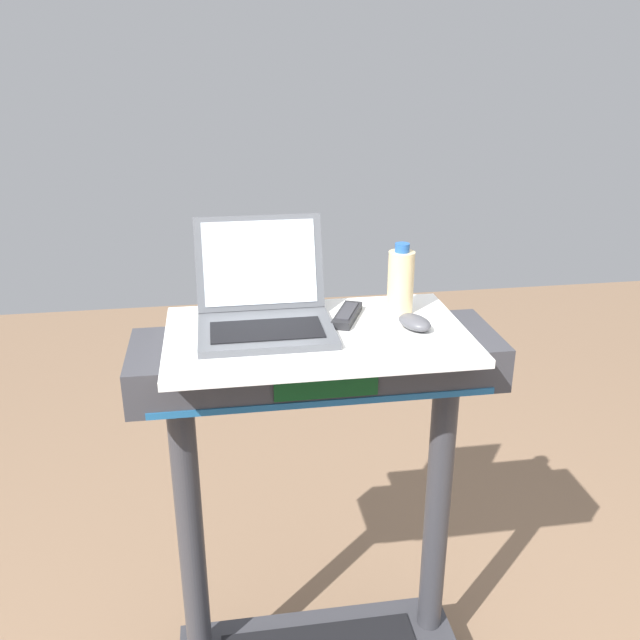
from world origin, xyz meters
TOP-DOWN VIEW (x-y plane):
  - desk_board at (0.00, 0.70)m, footprint 0.73×0.45m
  - laptop at (-0.12, 0.75)m, footprint 0.32×0.32m
  - computer_mouse at (0.24, 0.68)m, footprint 0.10×0.12m
  - water_bottle at (0.23, 0.80)m, footprint 0.07×0.07m
  - tv_remote at (0.09, 0.77)m, footprint 0.11×0.16m

SIDE VIEW (x-z plane):
  - desk_board at x=0.00m, z-range 1.10..1.12m
  - tv_remote at x=0.09m, z-range 1.12..1.14m
  - computer_mouse at x=0.24m, z-range 1.12..1.16m
  - laptop at x=-0.12m, z-range 1.05..1.30m
  - water_bottle at x=0.23m, z-range 1.11..1.30m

